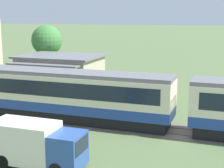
{
  "coord_description": "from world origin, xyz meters",
  "views": [
    {
      "loc": [
        2.93,
        -24.8,
        8.66
      ],
      "look_at": [
        -7.2,
        3.99,
        2.55
      ],
      "focal_mm": 55.0,
      "sensor_mm": 36.0,
      "label": 1
    }
  ],
  "objects_px": {
    "delivery_truck_blue": "(36,144)",
    "passenger_train": "(71,93)",
    "station_building": "(61,72)",
    "yard_tree_1": "(47,40)"
  },
  "relations": [
    {
      "from": "station_building",
      "to": "delivery_truck_blue",
      "type": "xyz_separation_m",
      "value": [
        8.69,
        -19.72,
        -0.73
      ]
    },
    {
      "from": "yard_tree_1",
      "to": "delivery_truck_blue",
      "type": "bearing_deg",
      "value": -61.62
    },
    {
      "from": "delivery_truck_blue",
      "to": "passenger_train",
      "type": "bearing_deg",
      "value": 102.6
    },
    {
      "from": "station_building",
      "to": "delivery_truck_blue",
      "type": "height_order",
      "value": "station_building"
    },
    {
      "from": "passenger_train",
      "to": "yard_tree_1",
      "type": "bearing_deg",
      "value": 125.32
    },
    {
      "from": "passenger_train",
      "to": "yard_tree_1",
      "type": "height_order",
      "value": "yard_tree_1"
    },
    {
      "from": "delivery_truck_blue",
      "to": "station_building",
      "type": "bearing_deg",
      "value": 113.77
    },
    {
      "from": "passenger_train",
      "to": "station_building",
      "type": "relative_size",
      "value": 9.8
    },
    {
      "from": "station_building",
      "to": "delivery_truck_blue",
      "type": "bearing_deg",
      "value": -66.23
    },
    {
      "from": "station_building",
      "to": "yard_tree_1",
      "type": "bearing_deg",
      "value": 131.79
    }
  ]
}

